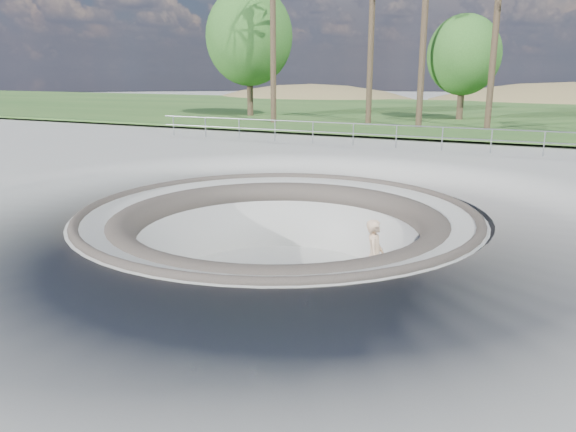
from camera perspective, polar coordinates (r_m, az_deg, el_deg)
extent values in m
plane|color=#A0A09B|center=(14.50, -0.98, 0.48)|extent=(180.00, 180.00, 0.00)
torus|color=#A0A09B|center=(15.11, -0.95, -6.89)|extent=(14.00, 14.00, 4.00)
cylinder|color=#A0A09B|center=(15.09, -0.95, -6.71)|extent=(6.60, 6.60, 0.10)
torus|color=#4F473F|center=(14.50, -0.98, 0.40)|extent=(10.24, 10.24, 0.24)
torus|color=#4F473F|center=(14.61, -0.97, -1.23)|extent=(8.91, 8.91, 0.81)
cube|color=#2B5321|center=(47.16, 17.63, 9.93)|extent=(180.00, 36.00, 0.12)
ellipsoid|color=olive|center=(73.94, 2.31, 6.88)|extent=(50.40, 36.00, 23.40)
ellipsoid|color=olive|center=(73.56, 26.10, 4.23)|extent=(61.60, 44.00, 28.60)
cylinder|color=gray|center=(25.51, 11.00, 9.04)|extent=(25.00, 0.05, 0.05)
cylinder|color=gray|center=(25.55, 10.95, 8.03)|extent=(25.00, 0.05, 0.05)
cube|color=#915C3A|center=(14.23, 8.61, -7.70)|extent=(0.87, 0.39, 0.02)
cylinder|color=#B5B4BA|center=(14.24, 8.60, -7.83)|extent=(0.07, 0.18, 0.04)
cylinder|color=#B5B4BA|center=(14.24, 8.60, -7.83)|extent=(0.07, 0.18, 0.04)
cylinder|color=silver|center=(14.25, 8.60, -7.86)|extent=(0.07, 0.04, 0.07)
cylinder|color=silver|center=(14.25, 8.60, -7.86)|extent=(0.07, 0.04, 0.07)
cylinder|color=silver|center=(14.25, 8.60, -7.86)|extent=(0.07, 0.04, 0.07)
cylinder|color=silver|center=(14.25, 8.60, -7.86)|extent=(0.07, 0.04, 0.07)
imported|color=#D8B28C|center=(13.90, 8.76, -4.10)|extent=(0.57, 0.75, 1.87)
cylinder|color=brown|center=(36.38, -1.53, 17.66)|extent=(0.36, 0.36, 10.58)
cylinder|color=brown|center=(36.23, 8.43, 17.13)|extent=(0.36, 0.36, 10.08)
cylinder|color=brown|center=(34.22, 13.75, 19.54)|extent=(0.36, 0.36, 13.06)
cylinder|color=brown|center=(34.58, 20.17, 15.39)|extent=(0.36, 0.36, 8.68)
cylinder|color=brown|center=(41.83, -3.89, 13.60)|extent=(0.44, 0.44, 5.28)
ellipsoid|color=#2B5C1F|center=(41.88, -3.97, 17.73)|extent=(6.30, 5.73, 6.88)
cylinder|color=brown|center=(40.25, 17.18, 12.08)|extent=(0.44, 0.44, 4.03)
ellipsoid|color=#2B5C1F|center=(40.24, 17.44, 15.35)|extent=(4.82, 4.38, 5.25)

